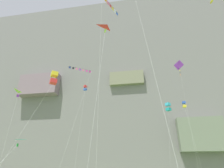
# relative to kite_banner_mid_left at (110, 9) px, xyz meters

# --- Properties ---
(cliff_face) EXTENTS (180.00, 34.93, 67.52)m
(cliff_face) POSITION_rel_kite_banner_mid_left_xyz_m (0.10, 47.08, 5.07)
(cliff_face) COLOR slate
(cliff_face) RESTS_ON ground
(kite_banner_mid_left) EXTENTS (2.11, 6.19, 29.89)m
(kite_banner_mid_left) POSITION_rel_kite_banner_mid_left_xyz_m (0.00, 0.00, 0.00)
(kite_banner_mid_left) COLOR black
(kite_banner_mid_left) RESTS_ON ground
(kite_box_high_center) EXTENTS (0.81, 3.38, 20.69)m
(kite_box_high_center) POSITION_rel_kite_banner_mid_left_xyz_m (-7.92, 13.23, -8.72)
(kite_box_high_center) COLOR red
(kite_box_high_center) RESTS_ON ground
(kite_delta_mid_right) EXTENTS (1.36, 5.75, 6.25)m
(kite_delta_mid_right) POSITION_rel_kite_banner_mid_left_xyz_m (-9.03, -4.74, -22.68)
(kite_delta_mid_right) COLOR teal
(kite_delta_mid_right) RESTS_ON ground
(kite_delta_far_right) EXTENTS (2.28, 4.23, 15.37)m
(kite_delta_far_right) POSITION_rel_kite_banner_mid_left_xyz_m (-16.16, 3.73, -13.71)
(kite_delta_far_right) COLOR #8CCC33
(kite_delta_far_right) RESTS_ON ground
(kite_box_low_right) EXTENTS (2.71, 3.33, 18.19)m
(kite_box_low_right) POSITION_rel_kite_banner_mid_left_xyz_m (10.60, 21.24, -11.47)
(kite_box_low_right) COLOR #38B2D1
(kite_box_low_right) RESTS_ON ground
(kite_box_high_left) EXTENTS (3.42, 5.02, 14.54)m
(kite_box_high_left) POSITION_rel_kite_banner_mid_left_xyz_m (-6.13, -4.14, -14.93)
(kite_box_high_left) COLOR yellow
(kite_box_high_left) RESTS_ON ground
(kite_box_upper_left) EXTENTS (1.00, 2.81, 15.62)m
(kite_box_upper_left) POSITION_rel_kite_banner_mid_left_xyz_m (12.42, 13.02, -13.72)
(kite_box_upper_left) COLOR blue
(kite_box_upper_left) RESTS_ON ground
(kite_delta_upper_right) EXTENTS (1.94, 5.73, 20.38)m
(kite_delta_upper_right) POSITION_rel_kite_banner_mid_left_xyz_m (0.46, -4.66, -8.87)
(kite_delta_upper_right) COLOR red
(kite_delta_upper_right) RESTS_ON ground
(kite_banner_front_field) EXTENTS (4.01, 6.63, 21.98)m
(kite_banner_front_field) POSITION_rel_kite_banner_mid_left_xyz_m (-7.39, 7.48, -8.40)
(kite_banner_front_field) COLOR black
(kite_banner_front_field) RESTS_ON ground
(kite_diamond_low_left) EXTENTS (2.49, 2.54, 26.86)m
(kite_diamond_low_left) POSITION_rel_kite_banner_mid_left_xyz_m (13.48, 15.93, -3.56)
(kite_diamond_low_left) COLOR purple
(kite_diamond_low_left) RESTS_ON ground
(kite_delta_far_left) EXTENTS (1.97, 5.16, 21.33)m
(kite_delta_far_left) POSITION_rel_kite_banner_mid_left_xyz_m (4.61, -8.39, -9.26)
(kite_delta_far_left) COLOR green
(kite_delta_far_left) RESTS_ON ground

